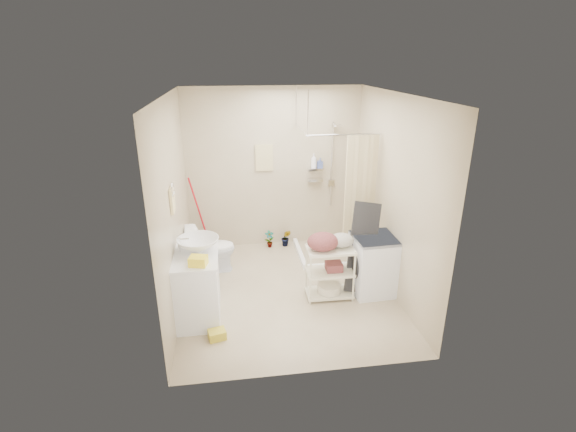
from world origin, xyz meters
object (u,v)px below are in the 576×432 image
(vanity, at_px, (198,283))
(toilet, at_px, (211,249))
(laundry_rack, at_px, (330,268))
(washing_machine, at_px, (373,264))

(vanity, height_order, toilet, vanity)
(vanity, bearing_deg, laundry_rack, 4.95)
(toilet, xyz_separation_m, washing_machine, (2.18, -0.89, 0.04))
(washing_machine, relative_size, laundry_rack, 0.95)
(toilet, distance_m, washing_machine, 2.36)
(vanity, height_order, laundry_rack, vanity)
(vanity, relative_size, laundry_rack, 1.14)
(washing_machine, height_order, laundry_rack, laundry_rack)
(vanity, xyz_separation_m, toilet, (0.12, 1.11, -0.07))
(vanity, relative_size, washing_machine, 1.20)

